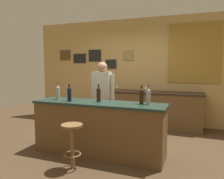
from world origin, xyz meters
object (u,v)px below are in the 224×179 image
Objects in this scene: wine_bottle_c at (99,94)px; wine_bottle_e at (148,96)px; bar_stool at (72,139)px; wine_glass_a at (117,86)px; coffee_mug at (104,88)px; wine_bottle_a at (58,92)px; wine_glass_b at (146,87)px; bartender at (103,95)px; wine_bottle_d at (141,96)px; wine_bottle_b at (69,94)px.

wine_bottle_e is (0.86, 0.05, 0.00)m from wine_bottle_c.
wine_glass_a reaches higher than bar_stool.
coffee_mug is at bearing 129.84° from wine_bottle_e.
wine_bottle_c is at bearing -176.96° from wine_bottle_e.
coffee_mug is at bearing 87.79° from wine_bottle_a.
bartender is at bearing -118.47° from wine_glass_b.
wine_bottle_a is at bearing -177.86° from wine_bottle_d.
bartender is at bearing 94.85° from bar_stool.
coffee_mug is (-1.60, 1.92, -0.11)m from wine_bottle_e.
wine_bottle_a is at bearing -102.75° from wine_glass_a.
bartender reaches higher than coffee_mug.
coffee_mug is at bearing 110.66° from wine_bottle_c.
wine_bottle_d is at bearing -60.10° from wine_glass_a.
wine_bottle_c reaches higher than bar_stool.
coffee_mug is (-0.38, -0.01, -0.06)m from wine_glass_a.
wine_glass_a is at bearing 100.47° from wine_bottle_c.
wine_bottle_c is 0.86m from wine_bottle_e.
bartender is at bearing 108.37° from wine_bottle_c.
wine_bottle_d is 1.00× the size of wine_bottle_e.
wine_bottle_a is 1.68m from wine_bottle_e.
wine_glass_a is (0.14, 2.11, -0.05)m from wine_bottle_b.
bar_stool is 0.92m from wine_bottle_c.
wine_bottle_c is at bearing -69.34° from coffee_mug.
wine_glass_a is (-1.23, 1.93, -0.05)m from wine_bottle_e.
wine_bottle_b is 1.00× the size of wine_bottle_d.
wine_glass_a is at bearing 122.43° from wine_bottle_e.
wine_bottle_a reaches higher than coffee_mug.
wine_bottle_b is 1.97× the size of wine_glass_b.
bar_stool is at bearing -84.74° from wine_glass_a.
wine_bottle_a is at bearing -92.21° from coffee_mug.
wine_glass_a and wine_glass_b have the same top height.
coffee_mug is (-0.62, 2.66, 0.49)m from bar_stool.
bartender reaches higher than wine_glass_b.
wine_bottle_d reaches higher than wine_glass_a.
wine_bottle_b is at bearing -172.47° from wine_bottle_d.
wine_bottle_d reaches higher than bar_stool.
wine_bottle_c is 1.00× the size of wine_bottle_d.
bartender is at bearing 72.84° from wine_bottle_b.
wine_bottle_e is 2.45× the size of coffee_mug.
wine_bottle_c is 2.11m from coffee_mug.
wine_bottle_a is at bearing -177.52° from wine_bottle_e.
wine_bottle_b reaches higher than bar_stool.
wine_bottle_c is 0.75m from wine_bottle_d.
wine_bottle_c is at bearing -79.53° from wine_glass_a.
wine_bottle_b is 0.52m from wine_bottle_c.
wine_glass_b is at bearing -2.45° from coffee_mug.
bartender is 1.34m from coffee_mug.
coffee_mug is (-1.15, 0.05, -0.06)m from wine_glass_b.
wine_bottle_d is at bearing 2.41° from wine_bottle_c.
wine_bottle_d is 2.45m from coffee_mug.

